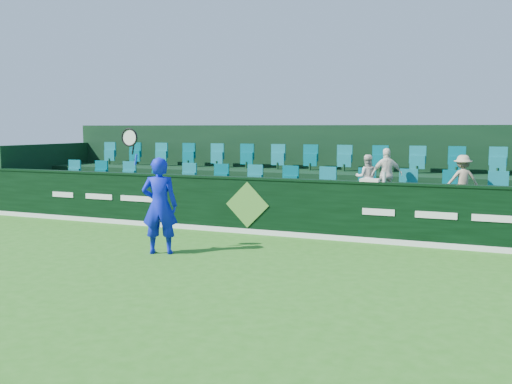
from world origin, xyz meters
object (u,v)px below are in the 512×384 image
at_px(spectator_left, 367,177).
at_px(towel, 370,180).
at_px(drinks_bottle, 384,177).
at_px(spectator_right, 462,180).
at_px(spectator_middle, 387,174).
at_px(tennis_player, 159,205).

height_order(spectator_left, towel, spectator_left).
bearing_deg(drinks_bottle, spectator_left, 118.26).
height_order(spectator_right, towel, spectator_right).
relative_size(spectator_right, drinks_bottle, 4.96).
relative_size(spectator_middle, drinks_bottle, 5.55).
height_order(tennis_player, spectator_middle, tennis_player).
bearing_deg(tennis_player, spectator_left, 48.70).
distance_m(tennis_player, drinks_bottle, 4.86).
bearing_deg(drinks_bottle, towel, 180.00).
bearing_deg(spectator_right, towel, 10.95).
relative_size(tennis_player, towel, 6.19).
bearing_deg(tennis_player, spectator_right, 34.79).
height_order(tennis_player, spectator_left, tennis_player).
bearing_deg(spectator_middle, tennis_player, 20.52).
height_order(tennis_player, towel, tennis_player).
height_order(spectator_middle, towel, spectator_middle).
distance_m(spectator_left, towel, 1.16).
distance_m(spectator_right, drinks_bottle, 1.92).
distance_m(spectator_right, towel, 2.18).
xyz_separation_m(spectator_left, towel, (0.29, -1.12, 0.04)).
bearing_deg(spectator_left, drinks_bottle, 102.38).
height_order(spectator_right, drinks_bottle, spectator_right).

